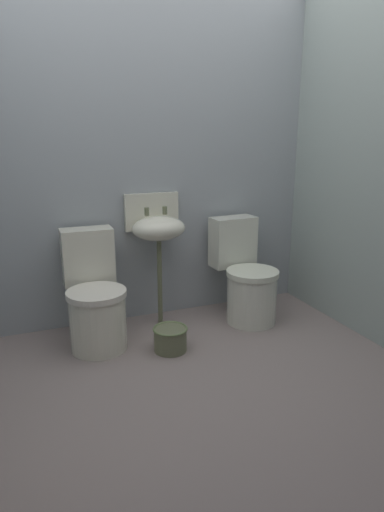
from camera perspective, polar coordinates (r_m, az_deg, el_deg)
name	(u,v)px	position (r m, az deg, el deg)	size (l,w,h in m)	color
ground_plane	(209,385)	(2.81, 2.16, -16.11)	(2.97, 2.57, 0.08)	gray
wall_back	(149,157)	(3.46, -5.50, 12.41)	(2.97, 0.10, 2.50)	#959EA4
toilet_left	(95,300)	(3.15, -12.30, -5.50)	(0.41, 0.60, 0.78)	silver
toilet_right	(246,279)	(3.52, 6.90, -2.98)	(0.43, 0.61, 0.78)	silver
sink	(158,227)	(3.32, -4.42, 3.70)	(0.42, 0.35, 0.99)	#646A4D
bucket	(170,338)	(3.08, -2.78, -10.46)	(0.24, 0.24, 0.17)	#646A4D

